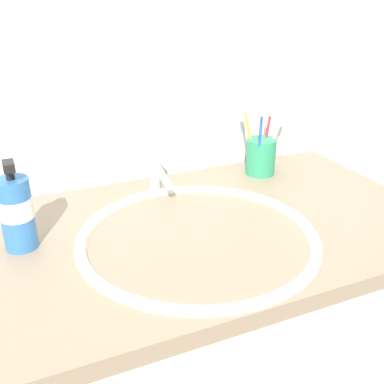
% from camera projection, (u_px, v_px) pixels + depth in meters
% --- Properties ---
extents(tiled_wall_back, '(2.36, 0.04, 2.40)m').
position_uv_depth(tiled_wall_back, '(119.00, 54.00, 1.12)').
color(tiled_wall_back, silver).
rests_on(tiled_wall_back, ground).
extents(sink_basin, '(0.49, 0.49, 0.11)m').
position_uv_depth(sink_basin, '(198.00, 253.00, 0.96)').
color(sink_basin, white).
rests_on(sink_basin, vanity_counter).
extents(faucet, '(0.02, 0.14, 0.12)m').
position_uv_depth(faucet, '(157.00, 171.00, 1.12)').
color(faucet, silver).
rests_on(faucet, sink_basin).
extents(toothbrush_cup, '(0.08, 0.08, 0.10)m').
position_uv_depth(toothbrush_cup, '(261.00, 156.00, 1.25)').
color(toothbrush_cup, '#2D9966').
rests_on(toothbrush_cup, vanity_counter).
extents(toothbrush_blue, '(0.03, 0.05, 0.19)m').
position_uv_depth(toothbrush_blue, '(260.00, 137.00, 1.18)').
color(toothbrush_blue, blue).
rests_on(toothbrush_blue, toothbrush_cup).
extents(toothbrush_red, '(0.04, 0.02, 0.17)m').
position_uv_depth(toothbrush_red, '(267.00, 134.00, 1.24)').
color(toothbrush_red, red).
rests_on(toothbrush_red, toothbrush_cup).
extents(toothbrush_yellow, '(0.05, 0.03, 0.19)m').
position_uv_depth(toothbrush_yellow, '(249.00, 133.00, 1.22)').
color(toothbrush_yellow, yellow).
rests_on(toothbrush_yellow, toothbrush_cup).
extents(toothbrush_white, '(0.06, 0.03, 0.20)m').
position_uv_depth(toothbrush_white, '(277.00, 131.00, 1.22)').
color(toothbrush_white, white).
rests_on(toothbrush_white, toothbrush_cup).
extents(soap_dispenser, '(0.06, 0.06, 0.18)m').
position_uv_depth(soap_dispenser, '(16.00, 212.00, 0.88)').
color(soap_dispenser, '#3372BF').
rests_on(soap_dispenser, vanity_counter).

